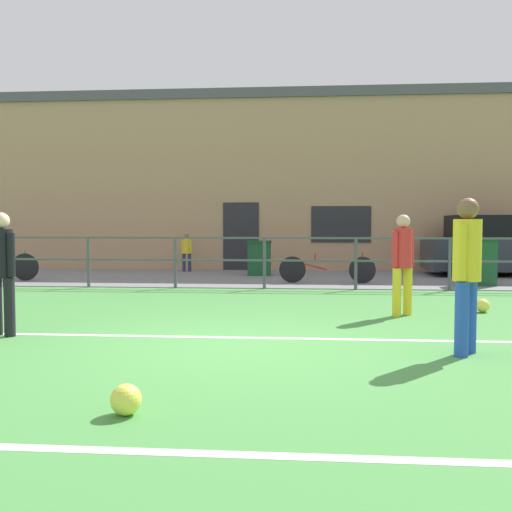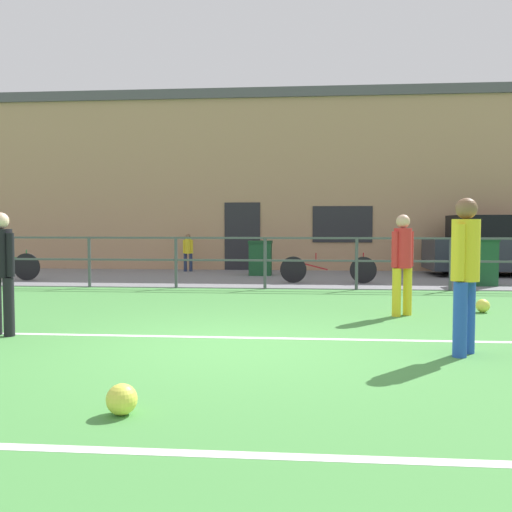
{
  "view_description": "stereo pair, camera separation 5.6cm",
  "coord_description": "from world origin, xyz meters",
  "px_view_note": "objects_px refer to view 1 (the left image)",
  "views": [
    {
      "loc": [
        0.85,
        -6.61,
        1.43
      ],
      "look_at": [
        0.02,
        3.46,
        0.87
      ],
      "focal_mm": 40.28,
      "sensor_mm": 36.0,
      "label": 1
    },
    {
      "loc": [
        0.91,
        -6.61,
        1.43
      ],
      "look_at": [
        0.02,
        3.46,
        0.87
      ],
      "focal_mm": 40.28,
      "sensor_mm": 36.0,
      "label": 2
    }
  ],
  "objects_px": {
    "parked_car_red": "(503,247)",
    "bicycle_parked_0": "(327,269)",
    "spectator_child": "(187,250)",
    "soccer_ball_spare": "(126,400)",
    "trash_bin_1": "(480,261)",
    "player_striker": "(403,258)",
    "soccer_ball_match": "(483,306)",
    "player_winger": "(467,266)",
    "player_goalkeeper": "(2,266)",
    "trash_bin_0": "(259,258)"
  },
  "relations": [
    {
      "from": "bicycle_parked_0",
      "to": "spectator_child",
      "type": "bearing_deg",
      "value": 142.71
    },
    {
      "from": "soccer_ball_match",
      "to": "trash_bin_0",
      "type": "bearing_deg",
      "value": 123.32
    },
    {
      "from": "player_goalkeeper",
      "to": "trash_bin_1",
      "type": "relative_size",
      "value": 1.44
    },
    {
      "from": "spectator_child",
      "to": "bicycle_parked_0",
      "type": "distance_m",
      "value": 5.09
    },
    {
      "from": "trash_bin_1",
      "to": "parked_car_red",
      "type": "bearing_deg",
      "value": 62.29
    },
    {
      "from": "trash_bin_0",
      "to": "trash_bin_1",
      "type": "relative_size",
      "value": 0.87
    },
    {
      "from": "player_winger",
      "to": "trash_bin_1",
      "type": "height_order",
      "value": "player_winger"
    },
    {
      "from": "player_winger",
      "to": "parked_car_red",
      "type": "distance_m",
      "value": 10.57
    },
    {
      "from": "player_goalkeeper",
      "to": "spectator_child",
      "type": "bearing_deg",
      "value": -70.52
    },
    {
      "from": "player_goalkeeper",
      "to": "soccer_ball_match",
      "type": "bearing_deg",
      "value": -137.92
    },
    {
      "from": "soccer_ball_spare",
      "to": "spectator_child",
      "type": "xyz_separation_m",
      "value": [
        -2.15,
        12.76,
        0.54
      ]
    },
    {
      "from": "bicycle_parked_0",
      "to": "soccer_ball_match",
      "type": "bearing_deg",
      "value": -61.28
    },
    {
      "from": "soccer_ball_spare",
      "to": "parked_car_red",
      "type": "height_order",
      "value": "parked_car_red"
    },
    {
      "from": "bicycle_parked_0",
      "to": "player_winger",
      "type": "bearing_deg",
      "value": -80.77
    },
    {
      "from": "player_goalkeeper",
      "to": "spectator_child",
      "type": "relative_size",
      "value": 1.4
    },
    {
      "from": "player_striker",
      "to": "player_winger",
      "type": "relative_size",
      "value": 0.92
    },
    {
      "from": "player_goalkeeper",
      "to": "soccer_ball_match",
      "type": "xyz_separation_m",
      "value": [
        6.75,
        2.52,
        -0.79
      ]
    },
    {
      "from": "player_striker",
      "to": "trash_bin_0",
      "type": "relative_size",
      "value": 1.66
    },
    {
      "from": "player_striker",
      "to": "spectator_child",
      "type": "distance_m",
      "value": 9.28
    },
    {
      "from": "spectator_child",
      "to": "bicycle_parked_0",
      "type": "relative_size",
      "value": 0.49
    },
    {
      "from": "trash_bin_0",
      "to": "parked_car_red",
      "type": "bearing_deg",
      "value": 4.17
    },
    {
      "from": "soccer_ball_match",
      "to": "spectator_child",
      "type": "relative_size",
      "value": 0.19
    },
    {
      "from": "player_goalkeeper",
      "to": "soccer_ball_match",
      "type": "distance_m",
      "value": 7.25
    },
    {
      "from": "soccer_ball_match",
      "to": "bicycle_parked_0",
      "type": "distance_m",
      "value": 4.88
    },
    {
      "from": "soccer_ball_spare",
      "to": "trash_bin_1",
      "type": "distance_m",
      "value": 10.93
    },
    {
      "from": "player_winger",
      "to": "soccer_ball_match",
      "type": "distance_m",
      "value": 3.45
    },
    {
      "from": "soccer_ball_spare",
      "to": "trash_bin_1",
      "type": "bearing_deg",
      "value": 60.36
    },
    {
      "from": "trash_bin_1",
      "to": "bicycle_parked_0",
      "type": "bearing_deg",
      "value": 177.03
    },
    {
      "from": "player_striker",
      "to": "soccer_ball_match",
      "type": "relative_size",
      "value": 7.22
    },
    {
      "from": "parked_car_red",
      "to": "spectator_child",
      "type": "bearing_deg",
      "value": 176.2
    },
    {
      "from": "parked_car_red",
      "to": "bicycle_parked_0",
      "type": "distance_m",
      "value": 5.52
    },
    {
      "from": "player_striker",
      "to": "trash_bin_1",
      "type": "relative_size",
      "value": 1.44
    },
    {
      "from": "parked_car_red",
      "to": "bicycle_parked_0",
      "type": "relative_size",
      "value": 1.84
    },
    {
      "from": "player_goalkeeper",
      "to": "soccer_ball_spare",
      "type": "height_order",
      "value": "player_goalkeeper"
    },
    {
      "from": "soccer_ball_spare",
      "to": "spectator_child",
      "type": "distance_m",
      "value": 12.95
    },
    {
      "from": "player_goalkeeper",
      "to": "player_winger",
      "type": "xyz_separation_m",
      "value": [
        5.61,
        -0.62,
        0.08
      ]
    },
    {
      "from": "soccer_ball_match",
      "to": "soccer_ball_spare",
      "type": "distance_m",
      "value": 6.86
    },
    {
      "from": "player_goalkeeper",
      "to": "player_winger",
      "type": "relative_size",
      "value": 0.92
    },
    {
      "from": "player_striker",
      "to": "bicycle_parked_0",
      "type": "xyz_separation_m",
      "value": [
        -0.98,
        4.73,
        -0.54
      ]
    },
    {
      "from": "soccer_ball_match",
      "to": "parked_car_red",
      "type": "height_order",
      "value": "parked_car_red"
    },
    {
      "from": "spectator_child",
      "to": "bicycle_parked_0",
      "type": "height_order",
      "value": "spectator_child"
    },
    {
      "from": "soccer_ball_spare",
      "to": "parked_car_red",
      "type": "distance_m",
      "value": 13.95
    },
    {
      "from": "player_goalkeeper",
      "to": "player_striker",
      "type": "distance_m",
      "value": 5.77
    },
    {
      "from": "player_striker",
      "to": "soccer_ball_match",
      "type": "height_order",
      "value": "player_striker"
    },
    {
      "from": "player_winger",
      "to": "player_goalkeeper",
      "type": "bearing_deg",
      "value": 117.81
    },
    {
      "from": "soccer_ball_spare",
      "to": "trash_bin_1",
      "type": "height_order",
      "value": "trash_bin_1"
    },
    {
      "from": "spectator_child",
      "to": "soccer_ball_match",
      "type": "bearing_deg",
      "value": 130.0
    },
    {
      "from": "soccer_ball_match",
      "to": "parked_car_red",
      "type": "xyz_separation_m",
      "value": [
        2.57,
        6.76,
        0.69
      ]
    },
    {
      "from": "trash_bin_1",
      "to": "player_winger",
      "type": "bearing_deg",
      "value": -107.68
    },
    {
      "from": "parked_car_red",
      "to": "trash_bin_1",
      "type": "xyz_separation_m",
      "value": [
        -1.4,
        -2.67,
        -0.23
      ]
    }
  ]
}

